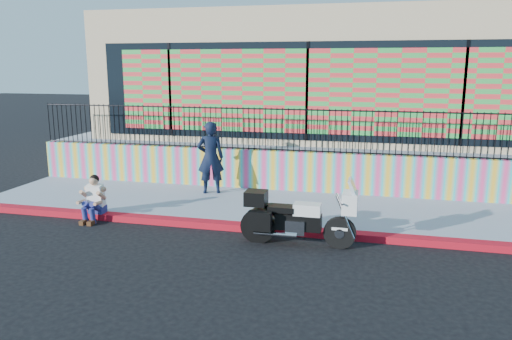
% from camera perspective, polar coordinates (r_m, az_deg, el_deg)
% --- Properties ---
extents(ground, '(90.00, 90.00, 0.00)m').
position_cam_1_polar(ground, '(11.01, 2.52, -7.20)').
color(ground, black).
rests_on(ground, ground).
extents(red_curb, '(16.00, 0.30, 0.15)m').
position_cam_1_polar(red_curb, '(10.99, 2.52, -6.83)').
color(red_curb, '#A10B18').
rests_on(red_curb, ground).
extents(sidewalk, '(16.00, 3.00, 0.15)m').
position_cam_1_polar(sidewalk, '(12.53, 4.00, -4.45)').
color(sidewalk, '#9199AE').
rests_on(sidewalk, ground).
extents(mural_wall, '(16.00, 0.20, 1.10)m').
position_cam_1_polar(mural_wall, '(13.91, 5.16, -0.16)').
color(mural_wall, '#EE3E81').
rests_on(mural_wall, sidewalk).
extents(metal_fence, '(15.80, 0.04, 1.20)m').
position_cam_1_polar(metal_fence, '(13.72, 5.25, 4.54)').
color(metal_fence, black).
rests_on(metal_fence, mural_wall).
extents(elevated_platform, '(16.00, 10.00, 1.25)m').
position_cam_1_polar(elevated_platform, '(18.90, 7.50, 2.78)').
color(elevated_platform, '#9199AE').
rests_on(elevated_platform, ground).
extents(storefront_building, '(14.00, 8.06, 4.00)m').
position_cam_1_polar(storefront_building, '(18.45, 7.65, 10.74)').
color(storefront_building, '#C9B086').
rests_on(storefront_building, elevated_platform).
extents(police_motorcycle, '(2.32, 0.77, 1.44)m').
position_cam_1_polar(police_motorcycle, '(10.17, 4.63, -5.28)').
color(police_motorcycle, black).
rests_on(police_motorcycle, ground).
extents(police_officer, '(0.84, 0.69, 1.97)m').
position_cam_1_polar(police_officer, '(13.60, -5.22, 1.43)').
color(police_officer, black).
rests_on(police_officer, sidewalk).
extents(seated_man, '(0.54, 0.71, 1.06)m').
position_cam_1_polar(seated_man, '(12.28, -18.17, -3.57)').
color(seated_man, navy).
rests_on(seated_man, ground).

